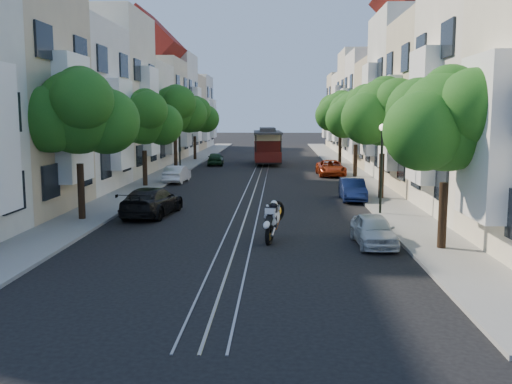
# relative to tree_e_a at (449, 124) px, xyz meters

# --- Properties ---
(ground) EXTENTS (200.00, 200.00, 0.00)m
(ground) POSITION_rel_tree_e_a_xyz_m (-7.26, 31.02, -4.40)
(ground) COLOR black
(ground) RESTS_ON ground
(sidewalk_east) EXTENTS (2.50, 80.00, 0.12)m
(sidewalk_east) POSITION_rel_tree_e_a_xyz_m (-0.01, 31.02, -4.34)
(sidewalk_east) COLOR gray
(sidewalk_east) RESTS_ON ground
(sidewalk_west) EXTENTS (2.50, 80.00, 0.12)m
(sidewalk_west) POSITION_rel_tree_e_a_xyz_m (-14.51, 31.02, -4.34)
(sidewalk_west) COLOR gray
(sidewalk_west) RESTS_ON ground
(rail_left) EXTENTS (0.06, 80.00, 0.02)m
(rail_left) POSITION_rel_tree_e_a_xyz_m (-7.81, 31.02, -4.39)
(rail_left) COLOR gray
(rail_left) RESTS_ON ground
(rail_slot) EXTENTS (0.06, 80.00, 0.02)m
(rail_slot) POSITION_rel_tree_e_a_xyz_m (-7.26, 31.02, -4.39)
(rail_slot) COLOR gray
(rail_slot) RESTS_ON ground
(rail_right) EXTENTS (0.06, 80.00, 0.02)m
(rail_right) POSITION_rel_tree_e_a_xyz_m (-6.71, 31.02, -4.39)
(rail_right) COLOR gray
(rail_right) RESTS_ON ground
(lane_line) EXTENTS (0.08, 80.00, 0.01)m
(lane_line) POSITION_rel_tree_e_a_xyz_m (-7.26, 31.02, -4.40)
(lane_line) COLOR tan
(lane_line) RESTS_ON ground
(townhouses_east) EXTENTS (7.75, 72.00, 12.00)m
(townhouses_east) POSITION_rel_tree_e_a_xyz_m (4.61, 30.94, 0.79)
(townhouses_east) COLOR beige
(townhouses_east) RESTS_ON ground
(townhouses_west) EXTENTS (7.75, 72.00, 11.76)m
(townhouses_west) POSITION_rel_tree_e_a_xyz_m (-19.13, 30.94, 0.68)
(townhouses_west) COLOR silver
(townhouses_west) RESTS_ON ground
(tree_e_a) EXTENTS (4.72, 3.87, 6.27)m
(tree_e_a) POSITION_rel_tree_e_a_xyz_m (0.00, 0.00, 0.00)
(tree_e_a) COLOR black
(tree_e_a) RESTS_ON ground
(tree_e_b) EXTENTS (4.93, 4.08, 6.68)m
(tree_e_b) POSITION_rel_tree_e_a_xyz_m (0.00, 12.00, 0.34)
(tree_e_b) COLOR black
(tree_e_b) RESTS_ON ground
(tree_e_c) EXTENTS (4.84, 3.99, 6.52)m
(tree_e_c) POSITION_rel_tree_e_a_xyz_m (0.00, 23.00, 0.20)
(tree_e_c) COLOR black
(tree_e_c) RESTS_ON ground
(tree_e_d) EXTENTS (5.01, 4.16, 6.85)m
(tree_e_d) POSITION_rel_tree_e_a_xyz_m (0.00, 34.00, 0.47)
(tree_e_d) COLOR black
(tree_e_d) RESTS_ON ground
(tree_w_a) EXTENTS (4.93, 4.08, 6.68)m
(tree_w_a) POSITION_rel_tree_e_a_xyz_m (-14.40, 5.00, 0.34)
(tree_w_a) COLOR black
(tree_w_a) RESTS_ON ground
(tree_w_b) EXTENTS (4.72, 3.87, 6.27)m
(tree_w_b) POSITION_rel_tree_e_a_xyz_m (-14.40, 17.00, 0.00)
(tree_w_b) COLOR black
(tree_w_b) RESTS_ON ground
(tree_w_c) EXTENTS (5.13, 4.28, 7.09)m
(tree_w_c) POSITION_rel_tree_e_a_xyz_m (-14.40, 28.00, 0.67)
(tree_w_c) COLOR black
(tree_w_c) RESTS_ON ground
(tree_w_d) EXTENTS (4.84, 3.99, 6.52)m
(tree_w_d) POSITION_rel_tree_e_a_xyz_m (-14.40, 39.00, 0.20)
(tree_w_d) COLOR black
(tree_w_d) RESTS_ON ground
(lamp_east) EXTENTS (0.32, 0.32, 4.16)m
(lamp_east) POSITION_rel_tree_e_a_xyz_m (-0.96, 7.02, -1.55)
(lamp_east) COLOR black
(lamp_east) RESTS_ON ground
(lamp_west) EXTENTS (0.32, 0.32, 4.16)m
(lamp_west) POSITION_rel_tree_e_a_xyz_m (-13.56, 25.02, -1.55)
(lamp_west) COLOR black
(lamp_west) RESTS_ON ground
(sportbike_rider) EXTENTS (0.81, 2.16, 1.53)m
(sportbike_rider) POSITION_rel_tree_e_a_xyz_m (-5.94, 1.41, -3.55)
(sportbike_rider) COLOR black
(sportbike_rider) RESTS_ON ground
(cable_car) EXTENTS (2.96, 8.33, 3.16)m
(cable_car) POSITION_rel_tree_e_a_xyz_m (-6.89, 35.23, -2.53)
(cable_car) COLOR black
(cable_car) RESTS_ON ground
(parked_car_e_near) EXTENTS (1.47, 3.38, 1.13)m
(parked_car_e_near) POSITION_rel_tree_e_a_xyz_m (-2.29, 0.81, -3.83)
(parked_car_e_near) COLOR silver
(parked_car_e_near) RESTS_ON ground
(parked_car_e_mid) EXTENTS (1.31, 3.65, 1.20)m
(parked_car_e_mid) POSITION_rel_tree_e_a_xyz_m (-1.66, 11.76, -3.80)
(parked_car_e_mid) COLOR #0B153A
(parked_car_e_mid) RESTS_ON ground
(parked_car_e_far) EXTENTS (2.16, 4.44, 1.22)m
(parked_car_e_far) POSITION_rel_tree_e_a_xyz_m (-1.73, 24.51, -3.79)
(parked_car_e_far) COLOR #972B0D
(parked_car_e_far) RESTS_ON ground
(parked_car_w_near) EXTENTS (2.48, 4.87, 1.35)m
(parked_car_w_near) POSITION_rel_tree_e_a_xyz_m (-11.66, 6.53, -3.72)
(parked_car_w_near) COLOR black
(parked_car_w_near) RESTS_ON ground
(parked_car_w_mid) EXTENTS (1.46, 3.67, 1.19)m
(parked_car_w_mid) POSITION_rel_tree_e_a_xyz_m (-12.86, 19.73, -3.80)
(parked_car_w_mid) COLOR white
(parked_car_w_mid) RESTS_ON ground
(parked_car_w_far) EXTENTS (1.69, 3.69, 1.22)m
(parked_car_w_far) POSITION_rel_tree_e_a_xyz_m (-11.69, 33.38, -3.79)
(parked_car_w_far) COLOR black
(parked_car_w_far) RESTS_ON ground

